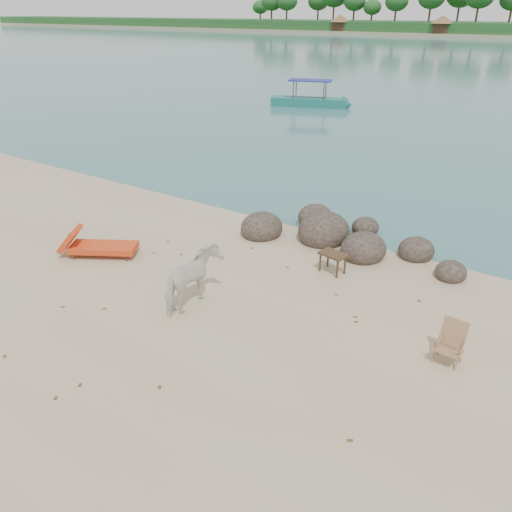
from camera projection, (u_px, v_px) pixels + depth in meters
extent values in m
ellipsoid|color=#2E281F|center=(262.00, 229.00, 14.85)|extent=(1.22, 1.34, 0.91)
ellipsoid|color=#2E281F|center=(324.00, 232.00, 14.51)|extent=(1.47, 1.62, 1.10)
ellipsoid|color=#2E281F|center=(363.00, 250.00, 13.54)|extent=(1.21, 1.33, 0.90)
ellipsoid|color=#2E281F|center=(416.00, 251.00, 13.56)|extent=(0.95, 1.05, 0.72)
ellipsoid|color=#2E281F|center=(451.00, 273.00, 12.51)|extent=(0.77, 0.85, 0.58)
ellipsoid|color=#2E281F|center=(315.00, 218.00, 15.69)|extent=(1.06, 1.16, 0.79)
ellipsoid|color=#2E281F|center=(365.00, 228.00, 15.06)|extent=(0.81, 0.89, 0.61)
imported|color=white|center=(193.00, 281.00, 11.09)|extent=(0.84, 1.63, 1.33)
plane|color=brown|center=(160.00, 389.00, 8.91)|extent=(0.14, 0.14, 0.00)
plane|color=brown|center=(419.00, 302.00, 11.53)|extent=(0.14, 0.14, 0.00)
plane|color=brown|center=(207.00, 248.00, 14.13)|extent=(0.12, 0.12, 0.00)
plane|color=brown|center=(154.00, 254.00, 13.80)|extent=(0.14, 0.14, 0.00)
plane|color=brown|center=(288.00, 268.00, 13.02)|extent=(0.11, 0.11, 0.00)
plane|color=brown|center=(56.00, 399.00, 8.66)|extent=(0.14, 0.14, 0.00)
plane|color=brown|center=(356.00, 323.00, 10.77)|extent=(0.14, 0.14, 0.00)
plane|color=brown|center=(252.00, 249.00, 14.06)|extent=(0.14, 0.14, 0.00)
plane|color=brown|center=(181.00, 255.00, 13.70)|extent=(0.12, 0.12, 0.00)
plane|color=brown|center=(336.00, 296.00, 11.79)|extent=(0.13, 0.13, 0.00)
plane|color=brown|center=(80.00, 386.00, 8.96)|extent=(0.14, 0.14, 0.00)
plane|color=brown|center=(168.00, 242.00, 14.48)|extent=(0.14, 0.14, 0.00)
plane|color=brown|center=(350.00, 442.00, 7.81)|extent=(0.14, 0.14, 0.00)
plane|color=brown|center=(63.00, 308.00, 11.30)|extent=(0.13, 0.13, 0.00)
plane|color=brown|center=(5.00, 357.00, 9.70)|extent=(0.12, 0.12, 0.00)
plane|color=brown|center=(105.00, 310.00, 11.23)|extent=(0.13, 0.13, 0.00)
plane|color=brown|center=(355.00, 318.00, 10.93)|extent=(0.13, 0.13, 0.00)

